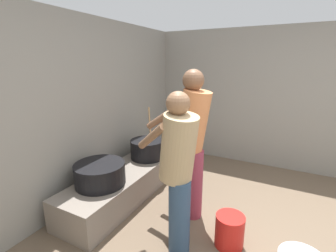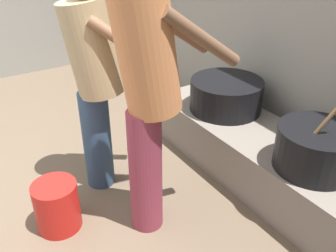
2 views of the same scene
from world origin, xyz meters
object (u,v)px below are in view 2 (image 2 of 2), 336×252
cooking_pot_main (316,149)px  cooking_pot_secondary (226,95)px  cook_in_orange_shirt (148,84)px  cook_in_tan_shirt (95,74)px  bucket_red_plastic (57,206)px

cooking_pot_main → cooking_pot_secondary: (-0.91, 0.07, -0.01)m
cooking_pot_main → cooking_pot_secondary: cooking_pot_main is taller
cook_in_orange_shirt → cook_in_tan_shirt: size_ratio=1.11×
cook_in_tan_shirt → bucket_red_plastic: cook_in_tan_shirt is taller
cook_in_tan_shirt → bucket_red_plastic: bearing=-58.9°
cooking_pot_secondary → cook_in_tan_shirt: (-0.11, -1.03, 0.36)m
cook_in_tan_shirt → cooking_pot_secondary: bearing=84.1°
cooking_pot_main → cook_in_tan_shirt: cook_in_tan_shirt is taller
cooking_pot_main → cook_in_orange_shirt: size_ratio=0.43×
cooking_pot_main → cook_in_tan_shirt: 1.45m
cook_in_orange_shirt → cook_in_tan_shirt: bearing=-171.3°
cooking_pot_secondary → bucket_red_plastic: cooking_pot_secondary is taller
cooking_pot_secondary → cook_in_orange_shirt: bearing=-65.5°
cooking_pot_secondary → cook_in_tan_shirt: size_ratio=0.38×
cooking_pot_main → bucket_red_plastic: (-0.76, -1.40, -0.35)m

